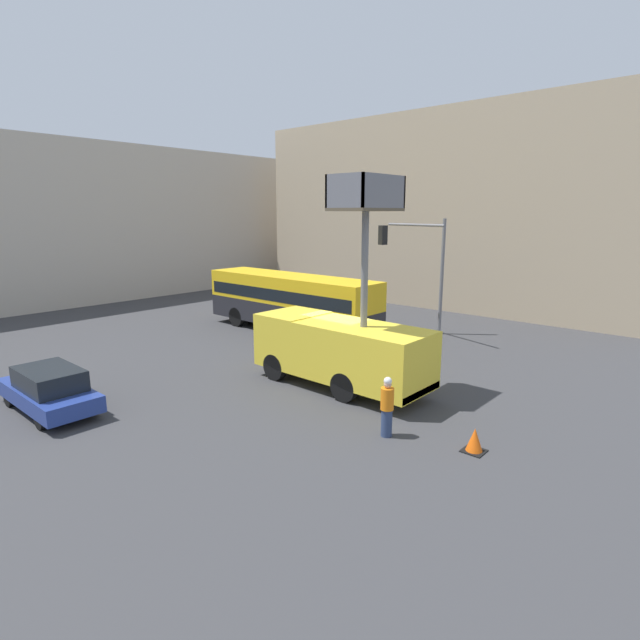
{
  "coord_description": "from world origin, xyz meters",
  "views": [
    {
      "loc": [
        -14.81,
        -11.84,
        6.32
      ],
      "look_at": [
        -1.18,
        0.28,
        2.4
      ],
      "focal_mm": 28.0,
      "sensor_mm": 36.0,
      "label": 1
    }
  ],
  "objects_px": {
    "traffic_light_pole": "(422,257)",
    "road_worker_directing": "(380,342)",
    "city_bus": "(291,299)",
    "parked_car_curbside": "(49,389)",
    "traffic_cone_near_truck": "(475,441)",
    "road_worker_near_truck": "(387,407)",
    "utility_truck": "(341,345)"
  },
  "relations": [
    {
      "from": "city_bus",
      "to": "traffic_light_pole",
      "type": "height_order",
      "value": "traffic_light_pole"
    },
    {
      "from": "traffic_light_pole",
      "to": "road_worker_near_truck",
      "type": "distance_m",
      "value": 12.59
    },
    {
      "from": "traffic_light_pole",
      "to": "road_worker_near_truck",
      "type": "xyz_separation_m",
      "value": [
        -10.89,
        -5.41,
        -3.25
      ]
    },
    {
      "from": "utility_truck",
      "to": "traffic_light_pole",
      "type": "xyz_separation_m",
      "value": [
        8.56,
        1.77,
        2.54
      ]
    },
    {
      "from": "traffic_light_pole",
      "to": "road_worker_directing",
      "type": "bearing_deg",
      "value": -168.51
    },
    {
      "from": "traffic_light_pole",
      "to": "road_worker_directing",
      "type": "relative_size",
      "value": 3.42
    },
    {
      "from": "traffic_cone_near_truck",
      "to": "parked_car_curbside",
      "type": "relative_size",
      "value": 0.15
    },
    {
      "from": "utility_truck",
      "to": "city_bus",
      "type": "distance_m",
      "value": 9.09
    },
    {
      "from": "city_bus",
      "to": "parked_car_curbside",
      "type": "bearing_deg",
      "value": 102.34
    },
    {
      "from": "utility_truck",
      "to": "road_worker_directing",
      "type": "xyz_separation_m",
      "value": [
        3.67,
        0.77,
        -0.72
      ]
    },
    {
      "from": "road_worker_directing",
      "to": "parked_car_curbside",
      "type": "height_order",
      "value": "road_worker_directing"
    },
    {
      "from": "road_worker_near_truck",
      "to": "parked_car_curbside",
      "type": "xyz_separation_m",
      "value": [
        -5.7,
        9.25,
        -0.15
      ]
    },
    {
      "from": "utility_truck",
      "to": "traffic_cone_near_truck",
      "type": "bearing_deg",
      "value": -104.67
    },
    {
      "from": "traffic_light_pole",
      "to": "traffic_cone_near_truck",
      "type": "relative_size",
      "value": 9.05
    },
    {
      "from": "utility_truck",
      "to": "road_worker_near_truck",
      "type": "xyz_separation_m",
      "value": [
        -2.34,
        -3.64,
        -0.71
      ]
    },
    {
      "from": "road_worker_directing",
      "to": "parked_car_curbside",
      "type": "relative_size",
      "value": 0.4
    },
    {
      "from": "traffic_light_pole",
      "to": "road_worker_near_truck",
      "type": "bearing_deg",
      "value": -153.6
    },
    {
      "from": "city_bus",
      "to": "traffic_light_pole",
      "type": "distance_m",
      "value": 7.18
    },
    {
      "from": "utility_truck",
      "to": "road_worker_directing",
      "type": "distance_m",
      "value": 3.82
    },
    {
      "from": "traffic_cone_near_truck",
      "to": "road_worker_near_truck",
      "type": "bearing_deg",
      "value": 108.48
    },
    {
      "from": "traffic_light_pole",
      "to": "traffic_cone_near_truck",
      "type": "bearing_deg",
      "value": -142.63
    },
    {
      "from": "utility_truck",
      "to": "city_bus",
      "type": "relative_size",
      "value": 0.71
    },
    {
      "from": "city_bus",
      "to": "traffic_cone_near_truck",
      "type": "height_order",
      "value": "city_bus"
    },
    {
      "from": "road_worker_directing",
      "to": "city_bus",
      "type": "bearing_deg",
      "value": 136.76
    },
    {
      "from": "utility_truck",
      "to": "road_worker_near_truck",
      "type": "bearing_deg",
      "value": -122.7
    },
    {
      "from": "road_worker_near_truck",
      "to": "traffic_cone_near_truck",
      "type": "distance_m",
      "value": 2.51
    },
    {
      "from": "traffic_light_pole",
      "to": "traffic_cone_near_truck",
      "type": "xyz_separation_m",
      "value": [
        -10.12,
        -7.73,
        -3.83
      ]
    },
    {
      "from": "city_bus",
      "to": "parked_car_curbside",
      "type": "height_order",
      "value": "city_bus"
    },
    {
      "from": "utility_truck",
      "to": "city_bus",
      "type": "height_order",
      "value": "utility_truck"
    },
    {
      "from": "traffic_cone_near_truck",
      "to": "traffic_light_pole",
      "type": "bearing_deg",
      "value": 37.37
    },
    {
      "from": "utility_truck",
      "to": "traffic_light_pole",
      "type": "relative_size",
      "value": 1.24
    },
    {
      "from": "road_worker_directing",
      "to": "traffic_cone_near_truck",
      "type": "height_order",
      "value": "road_worker_directing"
    }
  ]
}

